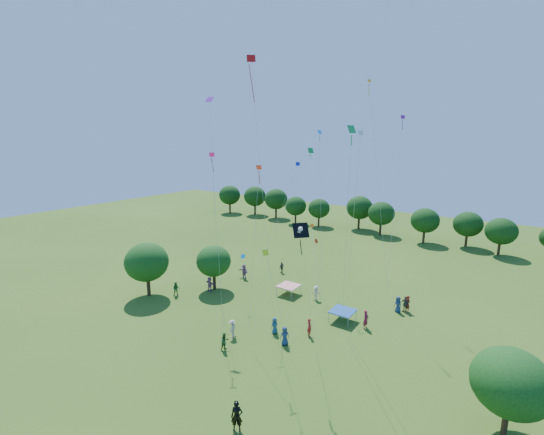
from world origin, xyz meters
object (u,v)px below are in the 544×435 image
at_px(pirate_kite, 301,232).
at_px(near_tree_west, 147,262).
at_px(near_tree_north, 214,261).
at_px(near_tree_east, 511,383).
at_px(tent_blue, 343,311).
at_px(red_high_kite, 256,114).
at_px(man_in_black, 237,416).
at_px(tent_red_stripe, 289,286).

bearing_deg(pirate_kite, near_tree_west, 174.75).
bearing_deg(near_tree_north, near_tree_east, -11.80).
relative_size(tent_blue, red_high_kite, 0.10).
bearing_deg(near_tree_west, man_in_black, -24.17).
relative_size(tent_red_stripe, red_high_kite, 0.10).
distance_m(tent_red_stripe, red_high_kite, 20.43).
xyz_separation_m(near_tree_west, tent_red_stripe, (12.99, 9.38, -2.99)).
bearing_deg(near_tree_north, pirate_kite, -25.18).
distance_m(near_tree_east, man_in_black, 16.36).
relative_size(near_tree_north, tent_blue, 2.42).
relative_size(near_tree_east, red_high_kite, 0.24).
bearing_deg(near_tree_north, near_tree_west, -130.69).
bearing_deg(near_tree_west, near_tree_east, -0.90).
xyz_separation_m(near_tree_north, pirate_kite, (16.16, -7.60, 7.47)).
relative_size(tent_red_stripe, tent_blue, 1.00).
height_order(near_tree_west, man_in_black, near_tree_west).
bearing_deg(tent_red_stripe, tent_blue, -16.81).
distance_m(tent_blue, pirate_kite, 13.39).
distance_m(tent_red_stripe, tent_blue, 8.08).
distance_m(near_tree_north, pirate_kite, 19.35).
bearing_deg(tent_blue, man_in_black, -88.63).
relative_size(tent_red_stripe, man_in_black, 1.11).
distance_m(near_tree_east, tent_red_stripe, 23.90).
bearing_deg(near_tree_north, man_in_black, -42.98).
distance_m(near_tree_west, pirate_kite, 22.23).
height_order(near_tree_west, tent_red_stripe, near_tree_west).
bearing_deg(near_tree_west, tent_red_stripe, 35.84).
relative_size(near_tree_north, near_tree_east, 0.96).
bearing_deg(near_tree_east, near_tree_north, 168.20).
distance_m(near_tree_west, red_high_kite, 21.49).
distance_m(tent_red_stripe, man_in_black, 20.54).
bearing_deg(man_in_black, red_high_kite, 88.75).
bearing_deg(near_tree_east, man_in_black, -146.44).
bearing_deg(near_tree_west, near_tree_north, 49.31).
bearing_deg(red_high_kite, tent_blue, 44.91).
relative_size(near_tree_east, pirate_kite, 0.54).
xyz_separation_m(near_tree_east, man_in_black, (-13.47, -8.93, -2.57)).
bearing_deg(pirate_kite, man_in_black, -89.31).
bearing_deg(red_high_kite, near_tree_west, -175.78).
bearing_deg(tent_red_stripe, near_tree_east, -24.69).
bearing_deg(pirate_kite, near_tree_north, 154.82).
height_order(tent_blue, red_high_kite, red_high_kite).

